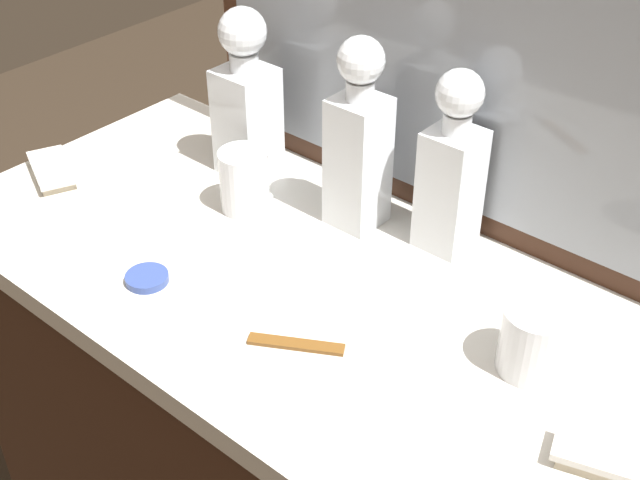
# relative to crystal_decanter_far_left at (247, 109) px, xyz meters

# --- Properties ---
(crystal_decanter_far_left) EXTENTS (0.09, 0.09, 0.30)m
(crystal_decanter_far_left) POSITION_rel_crystal_decanter_far_left_xyz_m (0.00, 0.00, 0.00)
(crystal_decanter_far_left) COLOR white
(crystal_decanter_far_left) RESTS_ON dresser
(crystal_decanter_rear) EXTENTS (0.08, 0.08, 0.32)m
(crystal_decanter_rear) POSITION_rel_crystal_decanter_far_left_xyz_m (0.25, -0.00, 0.01)
(crystal_decanter_rear) COLOR white
(crystal_decanter_rear) RESTS_ON dresser
(crystal_decanter_right) EXTENTS (0.08, 0.08, 0.29)m
(crystal_decanter_right) POSITION_rel_crystal_decanter_far_left_xyz_m (0.39, 0.04, -0.00)
(crystal_decanter_right) COLOR white
(crystal_decanter_right) RESTS_ON dresser
(crystal_tumbler_far_left) EXTENTS (0.09, 0.09, 0.10)m
(crystal_tumbler_far_left) POSITION_rel_crystal_decanter_far_left_xyz_m (0.63, -0.12, -0.08)
(crystal_tumbler_far_left) COLOR white
(crystal_tumbler_far_left) RESTS_ON dresser
(crystal_tumbler_center) EXTENTS (0.08, 0.08, 0.11)m
(crystal_tumbler_center) POSITION_rel_crystal_decanter_far_left_xyz_m (0.08, -0.09, -0.07)
(crystal_tumbler_center) COLOR white
(crystal_tumbler_center) RESTS_ON dresser
(silver_brush_left) EXTENTS (0.15, 0.11, 0.02)m
(silver_brush_left) POSITION_rel_crystal_decanter_far_left_xyz_m (-0.24, -0.25, -0.11)
(silver_brush_left) COLOR #B7A88C
(silver_brush_left) RESTS_ON dresser
(silver_brush_center) EXTENTS (0.16, 0.10, 0.02)m
(silver_brush_center) POSITION_rel_crystal_decanter_far_left_xyz_m (0.79, -0.21, -0.11)
(silver_brush_center) COLOR #B7A88C
(silver_brush_center) RESTS_ON dresser
(porcelain_dish) EXTENTS (0.06, 0.06, 0.01)m
(porcelain_dish) POSITION_rel_crystal_decanter_far_left_xyz_m (0.11, -0.33, -0.11)
(porcelain_dish) COLOR #33478C
(porcelain_dish) RESTS_ON dresser
(tortoiseshell_comb) EXTENTS (0.12, 0.08, 0.01)m
(tortoiseshell_comb) POSITION_rel_crystal_decanter_far_left_xyz_m (0.37, -0.29, -0.12)
(tortoiseshell_comb) COLOR brown
(tortoiseshell_comb) RESTS_ON dresser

